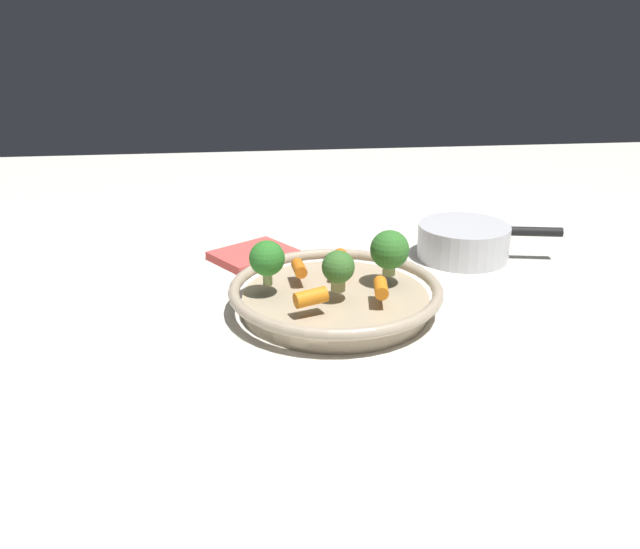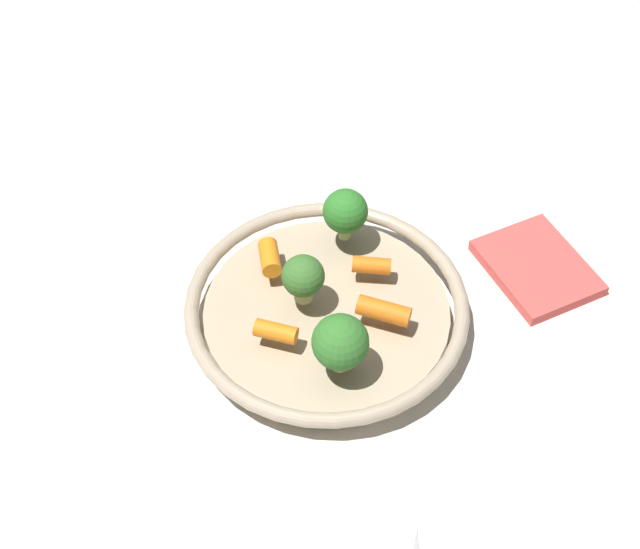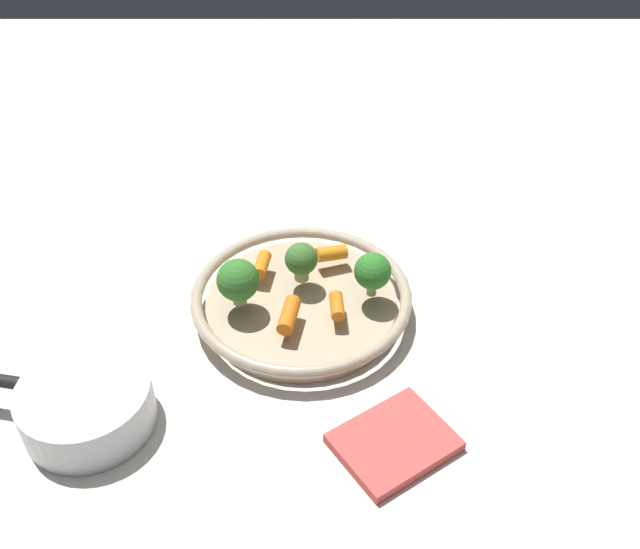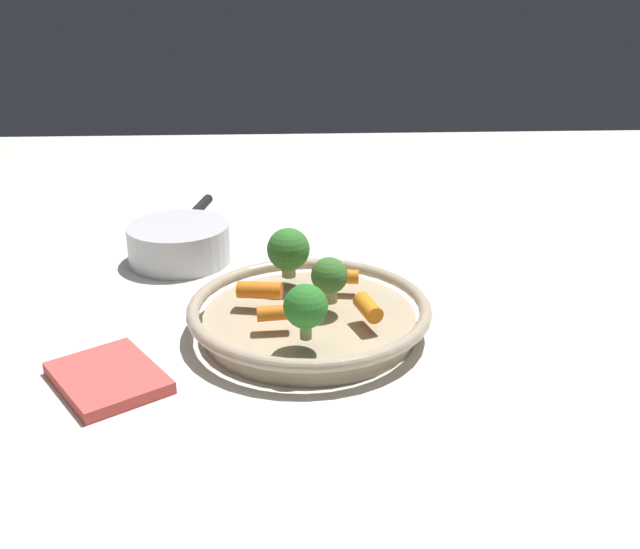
# 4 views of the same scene
# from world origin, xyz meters

# --- Properties ---
(ground_plane) EXTENTS (2.26, 2.26, 0.00)m
(ground_plane) POSITION_xyz_m (0.00, 0.00, 0.00)
(ground_plane) COLOR silver
(serving_bowl) EXTENTS (0.30, 0.30, 0.04)m
(serving_bowl) POSITION_xyz_m (0.00, 0.00, 0.02)
(serving_bowl) COLOR tan
(serving_bowl) RESTS_ON ground_plane
(baby_carrot_back) EXTENTS (0.05, 0.03, 0.02)m
(baby_carrot_back) POSITION_xyz_m (0.04, 0.07, 0.05)
(baby_carrot_back) COLOR orange
(baby_carrot_back) RESTS_ON serving_bowl
(baby_carrot_left) EXTENTS (0.02, 0.05, 0.02)m
(baby_carrot_left) POSITION_xyz_m (-0.06, 0.04, 0.05)
(baby_carrot_left) COLOR orange
(baby_carrot_left) RESTS_ON serving_bowl
(baby_carrot_near_rim) EXTENTS (0.03, 0.06, 0.02)m
(baby_carrot_near_rim) POSITION_xyz_m (-0.01, -0.06, 0.05)
(baby_carrot_near_rim) COLOR orange
(baby_carrot_near_rim) RESTS_ON serving_bowl
(baby_carrot_center) EXTENTS (0.02, 0.04, 0.02)m
(baby_carrot_center) POSITION_xyz_m (0.05, -0.04, 0.05)
(baby_carrot_center) COLOR orange
(baby_carrot_center) RESTS_ON serving_bowl
(broccoli_floret_large) EXTENTS (0.05, 0.05, 0.06)m
(broccoli_floret_large) POSITION_xyz_m (0.00, 0.02, 0.08)
(broccoli_floret_large) COLOR tan
(broccoli_floret_large) RESTS_ON serving_bowl
(broccoli_floret_edge) EXTENTS (0.05, 0.05, 0.06)m
(broccoli_floret_edge) POSITION_xyz_m (0.09, -0.01, 0.08)
(broccoli_floret_edge) COLOR #94AD66
(broccoli_floret_edge) RESTS_ON serving_bowl
(broccoli_floret_small) EXTENTS (0.06, 0.06, 0.07)m
(broccoli_floret_small) POSITION_xyz_m (-0.08, -0.02, 0.08)
(broccoli_floret_small) COLOR #98A866
(broccoli_floret_small) RESTS_ON serving_bowl
(saucepan) EXTENTS (0.24, 0.16, 0.06)m
(saucepan) POSITION_xyz_m (-0.25, -0.19, 0.03)
(saucepan) COLOR silver
(saucepan) RESTS_ON ground_plane
(dish_towel) EXTENTS (0.16, 0.16, 0.01)m
(dish_towel) POSITION_xyz_m (0.11, -0.23, 0.01)
(dish_towel) COLOR #D14C47
(dish_towel) RESTS_ON ground_plane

